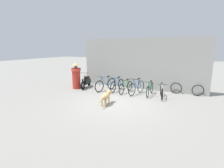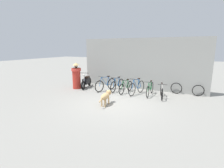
# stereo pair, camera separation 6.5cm
# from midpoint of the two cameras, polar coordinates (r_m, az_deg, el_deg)

# --- Properties ---
(ground_plane) EXTENTS (60.00, 60.00, 0.00)m
(ground_plane) POSITION_cam_midpoint_polar(r_m,az_deg,el_deg) (8.28, 1.35, -6.46)
(ground_plane) COLOR gray
(shop_wall_back) EXTENTS (7.96, 0.20, 3.16)m
(shop_wall_back) POSITION_cam_midpoint_polar(r_m,az_deg,el_deg) (11.12, 9.34, 6.50)
(shop_wall_back) COLOR gray
(shop_wall_back) RESTS_ON ground
(bicycle_0) EXTENTS (0.61, 1.67, 0.91)m
(bicycle_0) POSITION_cam_midpoint_polar(r_m,az_deg,el_deg) (10.64, -1.89, -0.19)
(bicycle_0) COLOR black
(bicycle_0) RESTS_ON ground
(bicycle_1) EXTENTS (0.46, 1.68, 0.86)m
(bicycle_1) POSITION_cam_midpoint_polar(r_m,az_deg,el_deg) (10.60, 1.89, -0.33)
(bicycle_1) COLOR black
(bicycle_1) RESTS_ON ground
(bicycle_2) EXTENTS (0.46, 1.61, 0.80)m
(bicycle_2) POSITION_cam_midpoint_polar(r_m,az_deg,el_deg) (10.20, 4.72, -0.99)
(bicycle_2) COLOR black
(bicycle_2) RESTS_ON ground
(bicycle_3) EXTENTS (0.49, 1.63, 0.92)m
(bicycle_3) POSITION_cam_midpoint_polar(r_m,az_deg,el_deg) (9.92, 8.23, -1.16)
(bicycle_3) COLOR black
(bicycle_3) RESTS_ON ground
(bicycle_4) EXTENTS (0.46, 1.68, 0.81)m
(bicycle_4) POSITION_cam_midpoint_polar(r_m,az_deg,el_deg) (9.87, 12.47, -1.63)
(bicycle_4) COLOR black
(bicycle_4) RESTS_ON ground
(bicycle_5) EXTENTS (0.53, 1.52, 0.79)m
(bicycle_5) POSITION_cam_midpoint_polar(r_m,az_deg,el_deg) (9.53, 16.07, -2.41)
(bicycle_5) COLOR black
(bicycle_5) RESTS_ON ground
(motorcycle) EXTENTS (0.69, 1.75, 1.03)m
(motorcycle) POSITION_cam_midpoint_polar(r_m,az_deg,el_deg) (11.55, -8.24, 0.80)
(motorcycle) COLOR black
(motorcycle) RESTS_ON ground
(stray_dog) EXTENTS (0.37, 1.24, 0.62)m
(stray_dog) POSITION_cam_midpoint_polar(r_m,az_deg,el_deg) (8.05, -1.76, -3.90)
(stray_dog) COLOR tan
(stray_dog) RESTS_ON ground
(person_in_robes) EXTENTS (0.64, 0.64, 1.65)m
(person_in_robes) POSITION_cam_midpoint_polar(r_m,az_deg,el_deg) (11.32, -11.38, 2.64)
(person_in_robes) COLOR #B72D23
(person_in_robes) RESTS_ON ground
(spare_tire_left) EXTENTS (0.62, 0.10, 0.62)m
(spare_tire_left) POSITION_cam_midpoint_polar(r_m,az_deg,el_deg) (10.53, 26.47, -1.94)
(spare_tire_left) COLOR black
(spare_tire_left) RESTS_ON ground
(spare_tire_right) EXTENTS (0.64, 0.12, 0.63)m
(spare_tire_right) POSITION_cam_midpoint_polar(r_m,az_deg,el_deg) (10.60, 20.41, -1.30)
(spare_tire_right) COLOR black
(spare_tire_right) RESTS_ON ground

